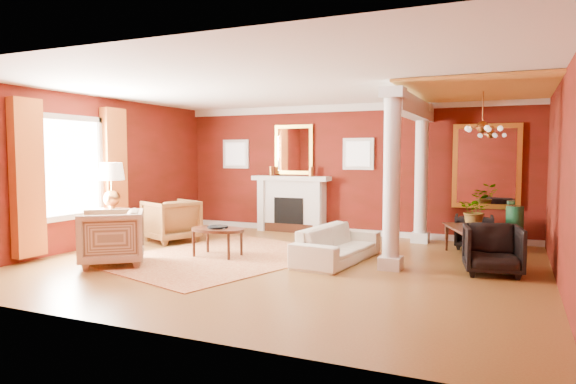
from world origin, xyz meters
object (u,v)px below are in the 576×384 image
at_px(armchair_leopard, 171,218).
at_px(side_table, 112,190).
at_px(sofa, 338,238).
at_px(armchair_stripe, 111,235).
at_px(dining_table, 478,234).
at_px(coffee_table, 218,231).

xyz_separation_m(armchair_leopard, side_table, (-0.50, -1.13, 0.64)).
distance_m(armchair_leopard, side_table, 1.39).
height_order(sofa, armchair_stripe, armchair_stripe).
height_order(sofa, side_table, side_table).
xyz_separation_m(armchair_stripe, dining_table, (5.37, 3.01, -0.08)).
relative_size(armchair_stripe, coffee_table, 0.99).
bearing_deg(side_table, armchair_leopard, 65.97).
height_order(coffee_table, side_table, side_table).
xyz_separation_m(armchair_stripe, coffee_table, (1.20, 1.28, -0.04)).
distance_m(armchair_stripe, side_table, 1.63).
bearing_deg(side_table, coffee_table, 4.07).
bearing_deg(side_table, armchair_stripe, -47.86).
bearing_deg(dining_table, side_table, 85.46).
distance_m(armchair_leopard, coffee_table, 1.97).
relative_size(armchair_leopard, dining_table, 0.64).
distance_m(sofa, dining_table, 2.47).
relative_size(armchair_stripe, side_table, 0.60).
distance_m(sofa, coffee_table, 2.10).
height_order(side_table, dining_table, side_table).
bearing_deg(dining_table, armchair_leopard, 76.34).
distance_m(armchair_stripe, coffee_table, 1.75).
xyz_separation_m(armchair_leopard, dining_table, (5.88, 0.76, -0.06)).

